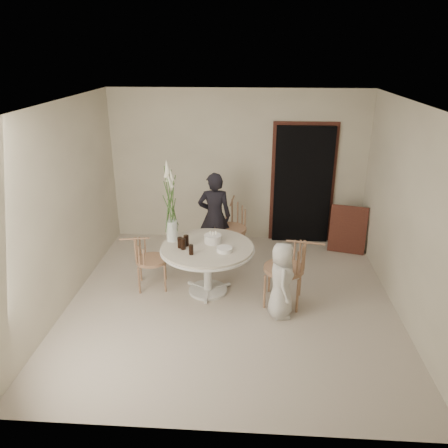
# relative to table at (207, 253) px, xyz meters

# --- Properties ---
(ground) EXTENTS (4.50, 4.50, 0.00)m
(ground) POSITION_rel_table_xyz_m (0.35, -0.25, -0.62)
(ground) COLOR beige
(ground) RESTS_ON ground
(room_shell) EXTENTS (4.50, 4.50, 4.50)m
(room_shell) POSITION_rel_table_xyz_m (0.35, -0.25, 1.00)
(room_shell) COLOR silver
(room_shell) RESTS_ON ground
(doorway) EXTENTS (1.00, 0.10, 2.10)m
(doorway) POSITION_rel_table_xyz_m (1.50, 1.94, 0.43)
(doorway) COLOR black
(doorway) RESTS_ON ground
(door_trim) EXTENTS (1.12, 0.03, 2.22)m
(door_trim) POSITION_rel_table_xyz_m (1.50, 1.98, 0.49)
(door_trim) COLOR brown
(door_trim) RESTS_ON ground
(table) EXTENTS (1.33, 1.33, 0.73)m
(table) POSITION_rel_table_xyz_m (0.00, 0.00, 0.00)
(table) COLOR silver
(table) RESTS_ON ground
(picture_frame) EXTENTS (0.65, 0.34, 0.82)m
(picture_frame) POSITION_rel_table_xyz_m (2.27, 1.51, -0.21)
(picture_frame) COLOR brown
(picture_frame) RESTS_ON ground
(chair_far) EXTENTS (0.56, 0.60, 0.95)m
(chair_far) POSITION_rel_table_xyz_m (0.27, 1.27, -0.00)
(chair_far) COLOR #A67A5A
(chair_far) RESTS_ON ground
(chair_right) EXTENTS (0.63, 0.59, 0.96)m
(chair_right) POSITION_rel_table_xyz_m (1.20, -0.23, 0.00)
(chair_right) COLOR #A67A5A
(chair_right) RESTS_ON ground
(chair_left) EXTENTS (0.53, 0.50, 0.81)m
(chair_left) POSITION_rel_table_xyz_m (-0.94, 0.07, -0.10)
(chair_left) COLOR #A67A5A
(chair_left) RESTS_ON ground
(girl) EXTENTS (0.56, 0.39, 1.48)m
(girl) POSITION_rel_table_xyz_m (0.00, 1.13, 0.13)
(girl) COLOR black
(girl) RESTS_ON ground
(boy) EXTENTS (0.36, 0.53, 1.04)m
(boy) POSITION_rel_table_xyz_m (1.02, -0.54, -0.09)
(boy) COLOR silver
(boy) RESTS_ON ground
(birthday_cake) EXTENTS (0.24, 0.24, 0.17)m
(birthday_cake) POSITION_rel_table_xyz_m (0.07, 0.12, 0.17)
(birthday_cake) COLOR silver
(birthday_cake) RESTS_ON table
(cola_tumbler_a) EXTENTS (0.09, 0.09, 0.16)m
(cola_tumbler_a) POSITION_rel_table_xyz_m (-0.32, -0.12, 0.19)
(cola_tumbler_a) COLOR black
(cola_tumbler_a) RESTS_ON table
(cola_tumbler_b) EXTENTS (0.08, 0.08, 0.14)m
(cola_tumbler_b) POSITION_rel_table_xyz_m (-0.19, -0.28, 0.18)
(cola_tumbler_b) COLOR black
(cola_tumbler_b) RESTS_ON table
(cola_tumbler_c) EXTENTS (0.09, 0.09, 0.15)m
(cola_tumbler_c) POSITION_rel_table_xyz_m (-0.37, -0.07, 0.19)
(cola_tumbler_c) COLOR black
(cola_tumbler_c) RESTS_ON table
(cola_tumbler_d) EXTENTS (0.09, 0.09, 0.16)m
(cola_tumbler_d) POSITION_rel_table_xyz_m (-0.30, -0.00, 0.19)
(cola_tumbler_d) COLOR black
(cola_tumbler_d) RESTS_ON table
(plate_stack) EXTENTS (0.25, 0.25, 0.05)m
(plate_stack) POSITION_rel_table_xyz_m (0.25, -0.15, 0.14)
(plate_stack) COLOR white
(plate_stack) RESTS_ON table
(flower_vase) EXTENTS (0.16, 0.16, 1.20)m
(flower_vase) POSITION_rel_table_xyz_m (-0.52, 0.17, 0.65)
(flower_vase) COLOR silver
(flower_vase) RESTS_ON table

